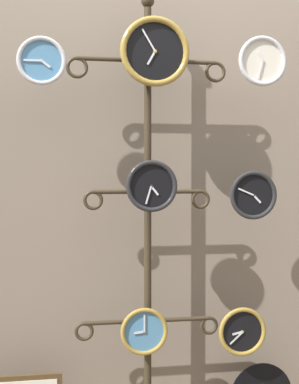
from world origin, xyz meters
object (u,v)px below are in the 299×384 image
at_px(clock_top_right, 262,61).
at_px(clock_middle_center, 151,186).
at_px(clock_middle_right, 253,195).
at_px(display_stand, 148,285).
at_px(clock_bottom_right, 242,331).
at_px(clock_top_center, 155,52).
at_px(clock_top_left, 41,61).
at_px(clock_bottom_center, 144,331).

relative_size(clock_top_right, clock_middle_center, 0.99).
bearing_deg(clock_middle_center, clock_middle_right, 3.28).
distance_m(display_stand, clock_bottom_right, 0.47).
xyz_separation_m(clock_top_center, clock_middle_center, (-0.02, -0.01, -0.58)).
height_order(display_stand, clock_bottom_right, display_stand).
bearing_deg(clock_top_right, display_stand, 167.98).
distance_m(clock_top_center, clock_top_right, 0.48).
xyz_separation_m(display_stand, clock_top_center, (0.02, -0.09, 1.04)).
xyz_separation_m(display_stand, clock_top_right, (0.50, -0.11, 1.01)).
bearing_deg(clock_top_left, display_stand, 12.18).
bearing_deg(clock_middle_center, clock_top_center, 31.26).
height_order(clock_top_center, clock_bottom_center, clock_top_center).
relative_size(clock_middle_center, clock_bottom_right, 1.02).
relative_size(clock_top_center, clock_middle_right, 1.38).
height_order(clock_top_right, clock_bottom_right, clock_top_right).
distance_m(display_stand, clock_top_right, 1.13).
xyz_separation_m(clock_top_center, clock_top_right, (0.48, -0.01, -0.03)).
relative_size(display_stand, clock_middle_right, 9.23).
bearing_deg(clock_top_center, clock_bottom_right, -1.57).
bearing_deg(clock_middle_right, clock_top_right, -47.48).
bearing_deg(clock_top_right, clock_middle_right, 132.52).
bearing_deg(display_stand, clock_top_right, -12.02).
bearing_deg(display_stand, clock_middle_right, -9.19).
distance_m(clock_top_center, clock_middle_right, 0.77).
relative_size(clock_top_left, clock_middle_right, 0.92).
xyz_separation_m(clock_top_left, clock_top_center, (0.48, 0.01, 0.06)).
distance_m(clock_top_left, clock_middle_right, 1.09).
height_order(clock_middle_right, clock_bottom_right, clock_middle_right).
bearing_deg(clock_middle_right, clock_bottom_center, -179.83).
relative_size(display_stand, clock_bottom_right, 9.25).
bearing_deg(clock_middle_center, clock_bottom_center, 135.29).
relative_size(display_stand, clock_top_center, 6.71).
distance_m(clock_top_left, clock_top_right, 0.96).
distance_m(clock_top_right, clock_bottom_center, 1.31).
distance_m(clock_middle_center, clock_bottom_right, 0.78).
xyz_separation_m(clock_middle_right, clock_bottom_right, (-0.06, -0.03, -0.61)).
height_order(clock_top_left, clock_bottom_right, clock_top_left).
height_order(clock_top_right, clock_middle_center, clock_top_right).
bearing_deg(clock_top_right, clock_top_center, 178.26).
bearing_deg(clock_bottom_right, clock_middle_right, 24.61).
relative_size(clock_middle_right, clock_bottom_right, 1.00).
distance_m(clock_middle_right, clock_bottom_right, 0.62).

